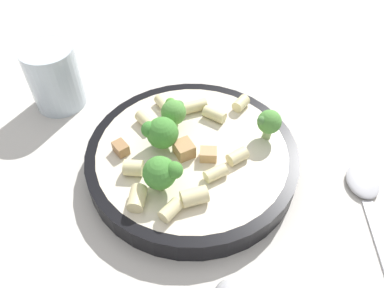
% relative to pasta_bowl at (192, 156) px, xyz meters
% --- Properties ---
extents(ground_plane, '(2.00, 2.00, 0.00)m').
position_rel_pasta_bowl_xyz_m(ground_plane, '(0.00, 0.00, -0.02)').
color(ground_plane, beige).
extents(pasta_bowl, '(0.25, 0.25, 0.03)m').
position_rel_pasta_bowl_xyz_m(pasta_bowl, '(0.00, 0.00, 0.00)').
color(pasta_bowl, black).
rests_on(pasta_bowl, ground_plane).
extents(broccoli_floret_0, '(0.04, 0.04, 0.04)m').
position_rel_pasta_bowl_xyz_m(broccoli_floret_0, '(-0.04, -0.01, 0.04)').
color(broccoli_floret_0, '#9EC175').
rests_on(broccoli_floret_0, pasta_bowl).
extents(broccoli_floret_1, '(0.03, 0.03, 0.04)m').
position_rel_pasta_bowl_xyz_m(broccoli_floret_1, '(0.08, 0.05, 0.04)').
color(broccoli_floret_1, '#9EC175').
rests_on(broccoli_floret_1, pasta_bowl).
extents(broccoli_floret_2, '(0.03, 0.03, 0.04)m').
position_rel_pasta_bowl_xyz_m(broccoli_floret_2, '(-0.03, 0.03, 0.03)').
color(broccoli_floret_2, '#84AD60').
rests_on(broccoli_floret_2, pasta_bowl).
extents(broccoli_floret_3, '(0.04, 0.03, 0.04)m').
position_rel_pasta_bowl_xyz_m(broccoli_floret_3, '(-0.01, -0.06, 0.04)').
color(broccoli_floret_3, '#9EC175').
rests_on(broccoli_floret_3, pasta_bowl).
extents(rigatoni_0, '(0.02, 0.02, 0.02)m').
position_rel_pasta_bowl_xyz_m(rigatoni_0, '(-0.05, -0.05, 0.02)').
color(rigatoni_0, beige).
rests_on(rigatoni_0, pasta_bowl).
extents(rigatoni_1, '(0.03, 0.03, 0.01)m').
position_rel_pasta_bowl_xyz_m(rigatoni_1, '(0.05, 0.00, 0.02)').
color(rigatoni_1, beige).
rests_on(rigatoni_1, pasta_bowl).
extents(rigatoni_2, '(0.03, 0.03, 0.01)m').
position_rel_pasta_bowl_xyz_m(rigatoni_2, '(0.04, -0.03, 0.02)').
color(rigatoni_2, beige).
rests_on(rigatoni_2, pasta_bowl).
extents(rigatoni_3, '(0.03, 0.03, 0.01)m').
position_rel_pasta_bowl_xyz_m(rigatoni_3, '(-0.02, 0.07, 0.02)').
color(rigatoni_3, beige).
rests_on(rigatoni_3, pasta_bowl).
extents(rigatoni_4, '(0.02, 0.02, 0.01)m').
position_rel_pasta_bowl_xyz_m(rigatoni_4, '(0.04, 0.09, 0.02)').
color(rigatoni_4, beige).
rests_on(rigatoni_4, pasta_bowl).
extents(rigatoni_5, '(0.02, 0.02, 0.01)m').
position_rel_pasta_bowl_xyz_m(rigatoni_5, '(-0.06, 0.06, 0.02)').
color(rigatoni_5, beige).
rests_on(rigatoni_5, pasta_bowl).
extents(rigatoni_6, '(0.03, 0.02, 0.01)m').
position_rel_pasta_bowl_xyz_m(rigatoni_6, '(0.01, 0.06, 0.02)').
color(rigatoni_6, beige).
rests_on(rigatoni_6, pasta_bowl).
extents(rigatoni_7, '(0.02, 0.03, 0.02)m').
position_rel_pasta_bowl_xyz_m(rigatoni_7, '(-0.03, -0.09, 0.02)').
color(rigatoni_7, beige).
rests_on(rigatoni_7, pasta_bowl).
extents(rigatoni_8, '(0.03, 0.03, 0.02)m').
position_rel_pasta_bowl_xyz_m(rigatoni_8, '(-0.07, 0.02, 0.02)').
color(rigatoni_8, beige).
rests_on(rigatoni_8, pasta_bowl).
extents(rigatoni_9, '(0.02, 0.03, 0.01)m').
position_rel_pasta_bowl_xyz_m(rigatoni_9, '(0.01, -0.09, 0.02)').
color(rigatoni_9, beige).
rests_on(rigatoni_9, pasta_bowl).
extents(rigatoni_10, '(0.03, 0.03, 0.02)m').
position_rel_pasta_bowl_xyz_m(rigatoni_10, '(0.02, -0.07, 0.02)').
color(rigatoni_10, beige).
rests_on(rigatoni_10, pasta_bowl).
extents(chicken_chunk_0, '(0.03, 0.03, 0.02)m').
position_rel_pasta_bowl_xyz_m(chicken_chunk_0, '(-0.01, -0.01, 0.02)').
color(chicken_chunk_0, tan).
rests_on(chicken_chunk_0, pasta_bowl).
extents(chicken_chunk_1, '(0.02, 0.02, 0.01)m').
position_rel_pasta_bowl_xyz_m(chicken_chunk_1, '(-0.08, -0.03, 0.02)').
color(chicken_chunk_1, '#A87A4C').
rests_on(chicken_chunk_1, pasta_bowl).
extents(chicken_chunk_2, '(0.02, 0.02, 0.01)m').
position_rel_pasta_bowl_xyz_m(chicken_chunk_2, '(0.02, -0.01, 0.02)').
color(chicken_chunk_2, tan).
rests_on(chicken_chunk_2, pasta_bowl).
extents(drinking_glass, '(0.07, 0.07, 0.09)m').
position_rel_pasta_bowl_xyz_m(drinking_glass, '(-0.21, 0.06, 0.02)').
color(drinking_glass, silver).
rests_on(drinking_glass, ground_plane).
extents(spoon, '(0.06, 0.15, 0.01)m').
position_rel_pasta_bowl_xyz_m(spoon, '(0.20, 0.01, -0.01)').
color(spoon, silver).
rests_on(spoon, ground_plane).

